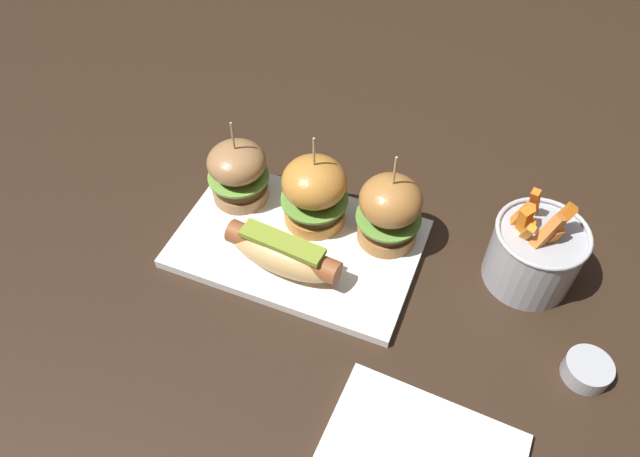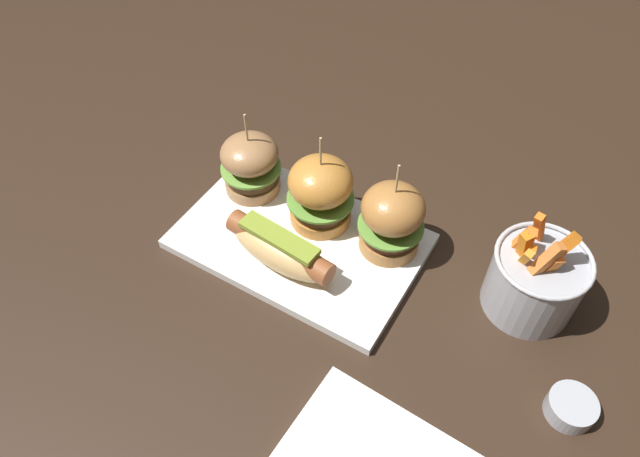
{
  "view_description": "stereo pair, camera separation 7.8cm",
  "coord_description": "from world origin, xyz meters",
  "px_view_note": "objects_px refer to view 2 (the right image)",
  "views": [
    {
      "loc": [
        0.22,
        -0.47,
        0.65
      ],
      "look_at": [
        0.03,
        0.0,
        0.05
      ],
      "focal_mm": 33.05,
      "sensor_mm": 36.0,
      "label": 1
    },
    {
      "loc": [
        0.29,
        -0.44,
        0.65
      ],
      "look_at": [
        0.03,
        0.0,
        0.05
      ],
      "focal_mm": 33.05,
      "sensor_mm": 36.0,
      "label": 2
    }
  ],
  "objects_px": {
    "hot_dog": "(279,248)",
    "fries_bucket": "(534,280)",
    "platter_main": "(300,241)",
    "slider_left": "(251,164)",
    "slider_center": "(320,192)",
    "slider_right": "(392,219)",
    "sauce_ramekin": "(571,407)"
  },
  "relations": [
    {
      "from": "hot_dog",
      "to": "slider_right",
      "type": "relative_size",
      "value": 1.08
    },
    {
      "from": "hot_dog",
      "to": "fries_bucket",
      "type": "relative_size",
      "value": 1.17
    },
    {
      "from": "platter_main",
      "to": "slider_left",
      "type": "relative_size",
      "value": 2.42
    },
    {
      "from": "platter_main",
      "to": "slider_right",
      "type": "distance_m",
      "value": 0.14
    },
    {
      "from": "slider_left",
      "to": "fries_bucket",
      "type": "distance_m",
      "value": 0.42
    },
    {
      "from": "slider_center",
      "to": "slider_right",
      "type": "xyz_separation_m",
      "value": [
        0.11,
        0.01,
        -0.0
      ]
    },
    {
      "from": "hot_dog",
      "to": "fries_bucket",
      "type": "xyz_separation_m",
      "value": [
        0.31,
        0.12,
        0.01
      ]
    },
    {
      "from": "slider_left",
      "to": "slider_right",
      "type": "height_order",
      "value": "slider_right"
    },
    {
      "from": "slider_center",
      "to": "slider_right",
      "type": "distance_m",
      "value": 0.11
    },
    {
      "from": "slider_right",
      "to": "sauce_ramekin",
      "type": "relative_size",
      "value": 2.7
    },
    {
      "from": "hot_dog",
      "to": "slider_left",
      "type": "bearing_deg",
      "value": 139.23
    },
    {
      "from": "platter_main",
      "to": "sauce_ramekin",
      "type": "bearing_deg",
      "value": -7.56
    },
    {
      "from": "platter_main",
      "to": "hot_dog",
      "type": "height_order",
      "value": "hot_dog"
    },
    {
      "from": "slider_left",
      "to": "fries_bucket",
      "type": "relative_size",
      "value": 0.99
    },
    {
      "from": "platter_main",
      "to": "sauce_ramekin",
      "type": "height_order",
      "value": "sauce_ramekin"
    },
    {
      "from": "sauce_ramekin",
      "to": "hot_dog",
      "type": "bearing_deg",
      "value": 179.32
    },
    {
      "from": "sauce_ramekin",
      "to": "slider_left",
      "type": "bearing_deg",
      "value": 168.82
    },
    {
      "from": "platter_main",
      "to": "hot_dog",
      "type": "xyz_separation_m",
      "value": [
        -0.0,
        -0.05,
        0.03
      ]
    },
    {
      "from": "platter_main",
      "to": "slider_left",
      "type": "height_order",
      "value": "slider_left"
    },
    {
      "from": "fries_bucket",
      "to": "slider_center",
      "type": "bearing_deg",
      "value": -176.01
    },
    {
      "from": "slider_left",
      "to": "slider_right",
      "type": "distance_m",
      "value": 0.22
    },
    {
      "from": "hot_dog",
      "to": "sauce_ramekin",
      "type": "height_order",
      "value": "hot_dog"
    },
    {
      "from": "slider_center",
      "to": "fries_bucket",
      "type": "xyz_separation_m",
      "value": [
        0.3,
        0.02,
        -0.02
      ]
    },
    {
      "from": "platter_main",
      "to": "slider_center",
      "type": "height_order",
      "value": "slider_center"
    },
    {
      "from": "hot_dog",
      "to": "slider_center",
      "type": "height_order",
      "value": "slider_center"
    },
    {
      "from": "fries_bucket",
      "to": "sauce_ramekin",
      "type": "distance_m",
      "value": 0.16
    },
    {
      "from": "sauce_ramekin",
      "to": "slider_right",
      "type": "bearing_deg",
      "value": 159.59
    },
    {
      "from": "platter_main",
      "to": "slider_left",
      "type": "distance_m",
      "value": 0.13
    },
    {
      "from": "slider_center",
      "to": "sauce_ramekin",
      "type": "height_order",
      "value": "slider_center"
    },
    {
      "from": "slider_center",
      "to": "slider_right",
      "type": "relative_size",
      "value": 1.0
    },
    {
      "from": "hot_dog",
      "to": "slider_center",
      "type": "bearing_deg",
      "value": 85.41
    },
    {
      "from": "slider_left",
      "to": "slider_right",
      "type": "bearing_deg",
      "value": 1.27
    }
  ]
}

